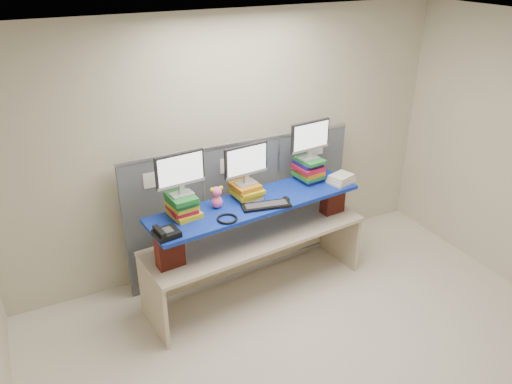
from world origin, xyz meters
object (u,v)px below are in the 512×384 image
monitor_left (180,171)px  monitor_center (246,162)px  desk_phone (166,233)px  blue_board (256,203)px  keyboard (266,205)px  desk (256,246)px  monitor_right (310,138)px

monitor_left → monitor_center: size_ratio=1.00×
monitor_center → desk_phone: bearing=-165.1°
blue_board → desk_phone: (-0.99, -0.24, 0.05)m
blue_board → keyboard: keyboard is taller
desk → blue_board: (-0.00, 0.00, 0.50)m
monitor_right → monitor_center: bearing=180.0°
monitor_left → monitor_right: size_ratio=1.00×
monitor_center → desk_phone: (-0.94, -0.36, -0.35)m
monitor_right → keyboard: size_ratio=0.95×
monitor_center → monitor_right: size_ratio=1.00×
blue_board → monitor_right: bearing=9.2°
desk → monitor_left: (-0.73, 0.04, 0.96)m
monitor_center → keyboard: size_ratio=0.95×
desk → monitor_right: monitor_right is taller
desk → blue_board: size_ratio=1.09×
monitor_right → desk_phone: 1.82m
keyboard → monitor_left: bearing=177.5°
desk → desk_phone: bearing=-172.1°
monitor_left → monitor_right: 1.46m
desk → monitor_right: (0.72, 0.19, 0.99)m
monitor_left → keyboard: (0.77, -0.19, -0.43)m
monitor_left → monitor_center: bearing=-0.0°
monitor_center → monitor_left: bearing=180.0°
blue_board → monitor_left: monitor_left is taller
monitor_center → keyboard: monitor_center is taller
desk → monitor_center: bearing=107.9°
monitor_left → monitor_center: (0.68, 0.07, -0.07)m
blue_board → keyboard: bearing=-82.5°
desk → blue_board: blue_board is taller
desk → monitor_right: 1.24m
blue_board → monitor_center: bearing=107.9°
keyboard → monitor_center: bearing=119.5°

